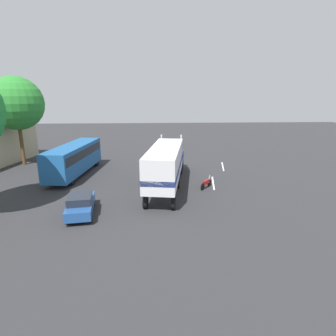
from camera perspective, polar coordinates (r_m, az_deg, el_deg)
The scene contains 9 objects.
ground_plane at distance 33.14m, azimuth 1.38°, elevation -0.24°, with size 120.00×120.00×0.00m, color #2D2D30.
lane_stripe_near at distance 28.28m, azimuth 9.44°, elevation -3.08°, with size 4.40×0.16×0.01m, color silver.
lane_stripe_mid at distance 35.13m, azimuth 11.41°, elevation 0.34°, with size 4.40×0.16×0.01m, color silver.
semi_truck at distance 25.98m, azimuth -0.29°, elevation 1.29°, with size 14.38×4.86×4.50m.
person_bystander at distance 26.33m, azimuth -5.32°, elevation -2.27°, with size 0.34×0.45×1.63m.
parked_bus at distance 32.08m, azimuth -19.01°, elevation 2.24°, with size 11.23×3.84×3.40m.
parked_car at distance 21.44m, azimuth -17.86°, elevation -7.24°, with size 4.60×2.36×1.57m.
motorcycle at distance 26.48m, azimuth 8.02°, elevation -3.19°, with size 1.73×1.37×1.12m.
tree_center at distance 39.05m, azimuth -29.23°, elevation 11.72°, with size 6.52×6.52×11.02m.
Camera 1 is at (-31.89, 2.73, 8.58)m, focal length 29.06 mm.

